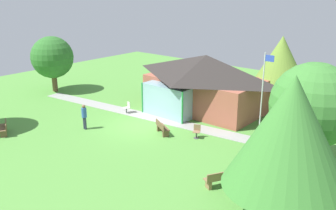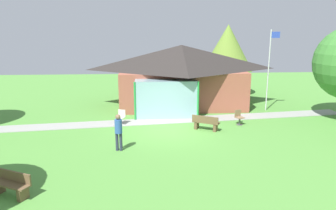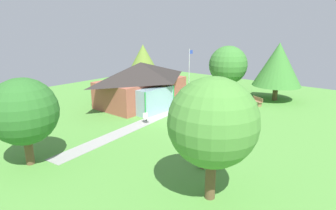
{
  "view_description": "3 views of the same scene",
  "coord_description": "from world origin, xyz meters",
  "px_view_note": "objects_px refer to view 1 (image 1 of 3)",
  "views": [
    {
      "loc": [
        16.72,
        -16.66,
        9.19
      ],
      "look_at": [
        0.26,
        2.83,
        0.94
      ],
      "focal_mm": 39.0,
      "sensor_mm": 36.0,
      "label": 1
    },
    {
      "loc": [
        -1.17,
        -17.18,
        5.7
      ],
      "look_at": [
        0.05,
        1.23,
        1.19
      ],
      "focal_mm": 35.23,
      "sensor_mm": 36.0,
      "label": 2
    },
    {
      "loc": [
        -18.86,
        -14.42,
        7.68
      ],
      "look_at": [
        0.11,
        1.48,
        0.97
      ],
      "focal_mm": 30.74,
      "sensor_mm": 36.0,
      "label": 3
    }
  ],
  "objects_px": {
    "patio_chair_west": "(127,108)",
    "tree_behind_pavilion_right": "(281,61)",
    "tree_west_hedge": "(52,57)",
    "tree_far_east": "(290,133)",
    "pavilion": "(204,82)",
    "bench_front_left": "(4,128)",
    "tree_east_hedge": "(313,105)",
    "flagpole": "(263,90)",
    "bench_rear_near_path": "(162,128)",
    "patio_chair_lawn_spare": "(197,132)",
    "bench_lawn_far_right": "(219,179)",
    "visitor_strolling_lawn": "(84,115)"
  },
  "relations": [
    {
      "from": "patio_chair_west",
      "to": "tree_behind_pavilion_right",
      "type": "distance_m",
      "value": 12.29
    },
    {
      "from": "tree_west_hedge",
      "to": "tree_far_east",
      "type": "height_order",
      "value": "tree_far_east"
    },
    {
      "from": "pavilion",
      "to": "bench_front_left",
      "type": "xyz_separation_m",
      "value": [
        -7.09,
        -12.52,
        -1.86
      ]
    },
    {
      "from": "tree_east_hedge",
      "to": "tree_far_east",
      "type": "bearing_deg",
      "value": -79.74
    },
    {
      "from": "flagpole",
      "to": "pavilion",
      "type": "bearing_deg",
      "value": 163.06
    },
    {
      "from": "bench_rear_near_path",
      "to": "patio_chair_lawn_spare",
      "type": "height_order",
      "value": "patio_chair_lawn_spare"
    },
    {
      "from": "flagpole",
      "to": "tree_behind_pavilion_right",
      "type": "distance_m",
      "value": 5.99
    },
    {
      "from": "tree_behind_pavilion_right",
      "to": "bench_lawn_far_right",
      "type": "bearing_deg",
      "value": -77.08
    },
    {
      "from": "pavilion",
      "to": "visitor_strolling_lawn",
      "type": "xyz_separation_m",
      "value": [
        -3.75,
        -8.56,
        -1.24
      ]
    },
    {
      "from": "bench_lawn_far_right",
      "to": "patio_chair_west",
      "type": "distance_m",
      "value": 12.19
    },
    {
      "from": "pavilion",
      "to": "flagpole",
      "type": "distance_m",
      "value": 6.03
    },
    {
      "from": "tree_behind_pavilion_right",
      "to": "patio_chair_lawn_spare",
      "type": "bearing_deg",
      "value": -98.75
    },
    {
      "from": "bench_front_left",
      "to": "tree_east_hedge",
      "type": "distance_m",
      "value": 18.94
    },
    {
      "from": "tree_behind_pavilion_right",
      "to": "bench_rear_near_path",
      "type": "bearing_deg",
      "value": -109.62
    },
    {
      "from": "patio_chair_lawn_spare",
      "to": "tree_behind_pavilion_right",
      "type": "bearing_deg",
      "value": -123.76
    },
    {
      "from": "pavilion",
      "to": "visitor_strolling_lawn",
      "type": "relative_size",
      "value": 5.5
    },
    {
      "from": "bench_rear_near_path",
      "to": "tree_east_hedge",
      "type": "relative_size",
      "value": 0.27
    },
    {
      "from": "bench_lawn_far_right",
      "to": "tree_far_east",
      "type": "relative_size",
      "value": 0.25
    },
    {
      "from": "flagpole",
      "to": "patio_chair_west",
      "type": "xyz_separation_m",
      "value": [
        -9.68,
        -2.67,
        -2.58
      ]
    },
    {
      "from": "visitor_strolling_lawn",
      "to": "patio_chair_west",
      "type": "bearing_deg",
      "value": 100.25
    },
    {
      "from": "bench_rear_near_path",
      "to": "tree_east_hedge",
      "type": "bearing_deg",
      "value": 38.06
    },
    {
      "from": "patio_chair_lawn_spare",
      "to": "tree_far_east",
      "type": "relative_size",
      "value": 0.14
    },
    {
      "from": "bench_front_left",
      "to": "patio_chair_lawn_spare",
      "type": "relative_size",
      "value": 1.79
    },
    {
      "from": "patio_chair_lawn_spare",
      "to": "patio_chair_west",
      "type": "distance_m",
      "value": 6.91
    },
    {
      "from": "patio_chair_west",
      "to": "flagpole",
      "type": "bearing_deg",
      "value": -144.5
    },
    {
      "from": "bench_rear_near_path",
      "to": "tree_far_east",
      "type": "xyz_separation_m",
      "value": [
        9.89,
        -3.88,
        3.48
      ]
    },
    {
      "from": "patio_chair_west",
      "to": "tree_east_hedge",
      "type": "relative_size",
      "value": 0.15
    },
    {
      "from": "patio_chair_west",
      "to": "visitor_strolling_lawn",
      "type": "xyz_separation_m",
      "value": [
        0.2,
        -4.15,
        0.61
      ]
    },
    {
      "from": "bench_rear_near_path",
      "to": "tree_far_east",
      "type": "distance_m",
      "value": 11.18
    },
    {
      "from": "patio_chair_west",
      "to": "tree_west_hedge",
      "type": "height_order",
      "value": "tree_west_hedge"
    },
    {
      "from": "bench_lawn_far_right",
      "to": "tree_east_hedge",
      "type": "distance_m",
      "value": 6.13
    },
    {
      "from": "visitor_strolling_lawn",
      "to": "tree_behind_pavilion_right",
      "type": "height_order",
      "value": "tree_behind_pavilion_right"
    },
    {
      "from": "visitor_strolling_lawn",
      "to": "flagpole",
      "type": "bearing_deg",
      "value": 43.16
    },
    {
      "from": "flagpole",
      "to": "bench_front_left",
      "type": "distance_m",
      "value": 16.94
    },
    {
      "from": "tree_west_hedge",
      "to": "flagpole",
      "type": "bearing_deg",
      "value": 7.84
    },
    {
      "from": "patio_chair_west",
      "to": "tree_far_east",
      "type": "bearing_deg",
      "value": -179.73
    },
    {
      "from": "tree_behind_pavilion_right",
      "to": "tree_east_hedge",
      "type": "distance_m",
      "value": 9.97
    },
    {
      "from": "pavilion",
      "to": "visitor_strolling_lawn",
      "type": "bearing_deg",
      "value": -113.69
    },
    {
      "from": "bench_front_left",
      "to": "tree_behind_pavilion_right",
      "type": "distance_m",
      "value": 20.37
    },
    {
      "from": "visitor_strolling_lawn",
      "to": "tree_far_east",
      "type": "height_order",
      "value": "tree_far_east"
    },
    {
      "from": "patio_chair_west",
      "to": "pavilion",
      "type": "bearing_deg",
      "value": -111.82
    },
    {
      "from": "pavilion",
      "to": "flagpole",
      "type": "bearing_deg",
      "value": -16.94
    },
    {
      "from": "tree_behind_pavilion_right",
      "to": "tree_west_hedge",
      "type": "bearing_deg",
      "value": -154.79
    },
    {
      "from": "patio_chair_lawn_spare",
      "to": "visitor_strolling_lawn",
      "type": "bearing_deg",
      "value": 3.68
    },
    {
      "from": "pavilion",
      "to": "visitor_strolling_lawn",
      "type": "distance_m",
      "value": 9.43
    },
    {
      "from": "pavilion",
      "to": "bench_rear_near_path",
      "type": "xyz_separation_m",
      "value": [
        0.8,
        -5.82,
        -1.86
      ]
    },
    {
      "from": "bench_lawn_far_right",
      "to": "visitor_strolling_lawn",
      "type": "height_order",
      "value": "visitor_strolling_lawn"
    },
    {
      "from": "bench_front_left",
      "to": "tree_east_hedge",
      "type": "height_order",
      "value": "tree_east_hedge"
    },
    {
      "from": "bench_front_left",
      "to": "patio_chair_lawn_spare",
      "type": "distance_m",
      "value": 12.59
    },
    {
      "from": "flagpole",
      "to": "tree_east_hedge",
      "type": "bearing_deg",
      "value": -33.09
    }
  ]
}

